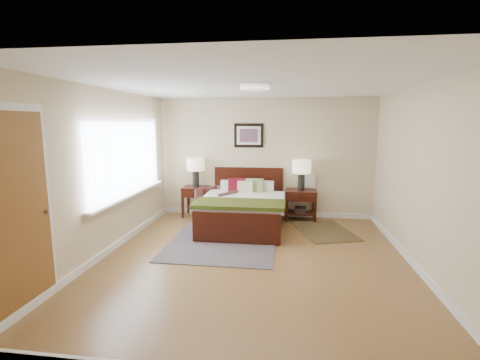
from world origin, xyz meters
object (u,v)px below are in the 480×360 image
at_px(bed, 243,203).
at_px(armchair, 219,204).
at_px(lamp_left, 196,166).
at_px(nightstand_right, 301,201).
at_px(rug_persian, 225,237).
at_px(nightstand_left, 196,193).
at_px(lamp_right, 302,169).

bearing_deg(bed, armchair, 141.84).
bearing_deg(lamp_left, nightstand_right, -0.38).
relative_size(bed, rug_persian, 0.76).
distance_m(bed, nightstand_left, 1.30).
bearing_deg(lamp_left, bed, -32.48).
bearing_deg(nightstand_right, lamp_right, 90.00).
bearing_deg(bed, nightstand_left, 148.33).
relative_size(lamp_left, rug_persian, 0.24).
relative_size(lamp_right, rug_persian, 0.24).
bearing_deg(nightstand_right, armchair, -171.25).
xyz_separation_m(bed, lamp_right, (1.11, 0.71, 0.58)).
bearing_deg(nightstand_right, bed, -148.03).
height_order(nightstand_right, armchair, armchair).
height_order(nightstand_right, lamp_right, lamp_right).
xyz_separation_m(lamp_left, lamp_right, (2.21, 0.00, -0.01)).
height_order(lamp_right, armchair, lamp_right).
xyz_separation_m(lamp_right, rug_persian, (-1.34, -1.37, -1.05)).
distance_m(nightstand_right, armchair, 1.68).
height_order(lamp_right, rug_persian, lamp_right).
height_order(lamp_left, lamp_right, lamp_left).
bearing_deg(nightstand_left, lamp_right, 0.56).
distance_m(bed, nightstand_right, 1.31).
height_order(nightstand_right, lamp_left, lamp_left).
bearing_deg(lamp_right, nightstand_right, -90.00).
bearing_deg(nightstand_left, bed, -31.67).
bearing_deg(armchair, nightstand_right, 42.96).
xyz_separation_m(bed, lamp_left, (-1.11, 0.71, 0.60)).
bearing_deg(armchair, lamp_right, 43.46).
distance_m(nightstand_left, lamp_right, 2.28).
bearing_deg(rug_persian, bed, 70.93).
relative_size(lamp_left, armchair, 0.82).
bearing_deg(lamp_left, armchair, -25.98).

